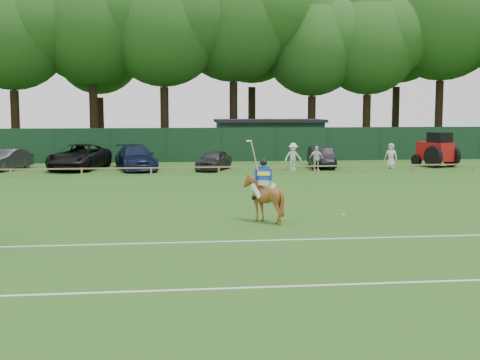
{
  "coord_description": "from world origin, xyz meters",
  "views": [
    {
      "loc": [
        -2.21,
        -19.89,
        4.06
      ],
      "look_at": [
        0.5,
        3.0,
        1.4
      ],
      "focal_mm": 48.0,
      "sensor_mm": 36.0,
      "label": 1
    }
  ],
  "objects": [
    {
      "name": "ground",
      "position": [
        0.0,
        0.0,
        0.0
      ],
      "size": [
        160.0,
        160.0,
        0.0
      ],
      "primitive_type": "plane",
      "color": "#1E4C14",
      "rests_on": "ground"
    },
    {
      "name": "horse_chestnut",
      "position": [
        1.23,
        2.16,
        0.83
      ],
      "size": [
        1.45,
        1.6,
        1.66
      ],
      "primitive_type": "imported",
      "rotation": [
        0.0,
        0.0,
        3.07
      ],
      "color": "brown",
      "rests_on": "ground"
    },
    {
      "name": "sedan_grey",
      "position": [
        -12.19,
        22.27,
        0.67
      ],
      "size": [
        2.76,
        4.3,
        1.34
      ],
      "primitive_type": "imported",
      "rotation": [
        0.0,
        0.0,
        -0.36
      ],
      "color": "#313134",
      "rests_on": "ground"
    },
    {
      "name": "suv_black",
      "position": [
        -7.67,
        22.22,
        0.81
      ],
      "size": [
        4.02,
        6.31,
        1.62
      ],
      "primitive_type": "imported",
      "rotation": [
        0.0,
        0.0,
        -0.25
      ],
      "color": "black",
      "rests_on": "ground"
    },
    {
      "name": "sedan_navy",
      "position": [
        -4.03,
        21.57,
        0.77
      ],
      "size": [
        3.2,
        5.64,
        1.54
      ],
      "primitive_type": "imported",
      "rotation": [
        0.0,
        0.0,
        0.21
      ],
      "color": "#131B3C",
      "rests_on": "ground"
    },
    {
      "name": "hatch_grey",
      "position": [
        0.91,
        20.74,
        0.64
      ],
      "size": [
        2.87,
        4.04,
        1.28
      ],
      "primitive_type": "imported",
      "rotation": [
        0.0,
        0.0,
        -0.41
      ],
      "color": "#323235",
      "rests_on": "ground"
    },
    {
      "name": "estate_black",
      "position": [
        8.13,
        21.54,
        0.69
      ],
      "size": [
        1.92,
        4.34,
        1.39
      ],
      "primitive_type": "imported",
      "rotation": [
        0.0,
        0.0,
        -0.11
      ],
      "color": "black",
      "rests_on": "ground"
    },
    {
      "name": "spectator_left",
      "position": [
        5.96,
        20.22,
        0.86
      ],
      "size": [
        1.17,
        0.74,
        1.72
      ],
      "primitive_type": "imported",
      "rotation": [
        0.0,
        0.0,
        0.1
      ],
      "color": "white",
      "rests_on": "ground"
    },
    {
      "name": "spectator_mid",
      "position": [
        7.27,
        19.41,
        0.79
      ],
      "size": [
        0.95,
        0.44,
        1.58
      ],
      "primitive_type": "imported",
      "rotation": [
        0.0,
        0.0,
        0.06
      ],
      "color": "white",
      "rests_on": "ground"
    },
    {
      "name": "spectator_right",
      "position": [
        12.55,
        20.54,
        0.82
      ],
      "size": [
        0.96,
        0.85,
        1.65
      ],
      "primitive_type": "imported",
      "rotation": [
        0.0,
        0.0,
        -0.51
      ],
      "color": "silver",
      "rests_on": "ground"
    },
    {
      "name": "rider_chestnut",
      "position": [
        1.22,
        2.15,
        1.58
      ],
      "size": [
        0.94,
        0.6,
        2.05
      ],
      "rotation": [
        0.0,
        0.0,
        3.07
      ],
      "color": "silver",
      "rests_on": "ground"
    },
    {
      "name": "polo_ball",
      "position": [
        4.37,
        2.99,
        0.04
      ],
      "size": [
        0.09,
        0.09,
        0.09
      ],
      "primitive_type": "sphere",
      "color": "silver",
      "rests_on": "ground"
    },
    {
      "name": "pitch_lines",
      "position": [
        0.0,
        -3.5,
        0.01
      ],
      "size": [
        60.0,
        5.1,
        0.01
      ],
      "color": "silver",
      "rests_on": "ground"
    },
    {
      "name": "pitch_rail",
      "position": [
        0.0,
        18.0,
        0.45
      ],
      "size": [
        62.1,
        0.1,
        0.5
      ],
      "color": "#997F5B",
      "rests_on": "ground"
    },
    {
      "name": "perimeter_fence",
      "position": [
        0.0,
        27.0,
        1.25
      ],
      "size": [
        92.08,
        0.08,
        2.5
      ],
      "color": "#14351E",
      "rests_on": "ground"
    },
    {
      "name": "utility_shed",
      "position": [
        6.0,
        30.0,
        1.54
      ],
      "size": [
        8.4,
        4.4,
        3.04
      ],
      "color": "#14331E",
      "rests_on": "ground"
    },
    {
      "name": "tree_row",
      "position": [
        2.0,
        35.0,
        0.0
      ],
      "size": [
        96.0,
        12.0,
        21.0
      ],
      "primitive_type": null,
      "color": "#26561C",
      "rests_on": "ground"
    },
    {
      "name": "tractor",
      "position": [
        16.03,
        21.36,
        1.1
      ],
      "size": [
        2.7,
        3.23,
        2.32
      ],
      "rotation": [
        0.0,
        0.0,
        0.37
      ],
      "color": "#A9110F",
      "rests_on": "ground"
    }
  ]
}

